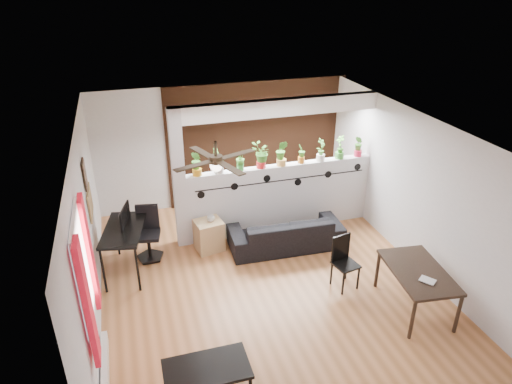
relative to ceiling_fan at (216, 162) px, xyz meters
name	(u,v)px	position (x,y,z in m)	size (l,w,h in m)	color
room_shell	(265,210)	(0.80, 0.30, -1.01)	(6.30, 7.10, 2.90)	brown
partition_wall	(280,197)	(1.60, 1.80, -1.64)	(3.60, 0.18, 1.35)	#BCBCC1
ceiling_header	(283,107)	(1.60, 1.80, 0.14)	(3.60, 0.18, 0.30)	white
pier_column	(179,180)	(-0.31, 1.80, -1.01)	(0.22, 0.20, 2.60)	#BCBCC1
brick_panel	(258,142)	(1.60, 3.27, -1.01)	(3.90, 0.05, 2.60)	#9C522D
vine_decal	(283,180)	(1.60, 1.70, -1.23)	(3.31, 0.01, 0.30)	black
window_assembly	(85,273)	(-1.76, -0.90, -0.81)	(0.09, 1.30, 1.55)	white
baseboard_heater	(105,363)	(-1.74, -0.90, -2.22)	(0.08, 1.00, 0.18)	silver
corkboard	(90,202)	(-1.78, 1.25, -0.96)	(0.03, 0.60, 0.45)	olive
framed_art	(84,174)	(-1.78, 1.20, -0.46)	(0.03, 0.34, 0.44)	#8C7259
ceiling_fan	(216,162)	(0.00, 0.00, 0.00)	(1.19, 1.19, 0.43)	black
potted_plant_0	(196,163)	(0.02, 1.80, -0.72)	(0.25, 0.28, 0.45)	#C68517
potted_plant_1	(219,160)	(0.41, 1.80, -0.72)	(0.29, 0.26, 0.46)	silver
potted_plant_2	(240,160)	(0.81, 1.80, -0.76)	(0.22, 0.24, 0.38)	#338C33
potted_plant_3	(261,155)	(1.21, 1.80, -0.72)	(0.27, 0.23, 0.47)	red
potted_plant_4	(282,152)	(1.60, 1.80, -0.71)	(0.33, 0.31, 0.49)	#EEAE54
potted_plant_5	(302,153)	(2.00, 1.80, -0.76)	(0.23, 0.23, 0.37)	#CA6E17
potted_plant_6	(321,149)	(2.39, 1.80, -0.73)	(0.29, 0.27, 0.44)	silver
potted_plant_7	(340,146)	(2.79, 1.80, -0.72)	(0.22, 0.26, 0.46)	#3E8A32
potted_plant_8	(359,145)	(3.18, 1.80, -0.75)	(0.18, 0.22, 0.41)	#CE2141
sofa	(286,233)	(1.48, 1.14, -2.03)	(1.96, 0.77, 0.57)	black
cube_shelf	(209,235)	(0.11, 1.46, -2.03)	(0.47, 0.42, 0.58)	#A68457
cup	(211,218)	(0.16, 1.46, -1.68)	(0.13, 0.13, 0.10)	gray
computer_desk	(124,233)	(-1.34, 1.18, -1.56)	(0.84, 1.26, 0.84)	black
monitor	(122,220)	(-1.34, 1.33, -1.39)	(0.05, 0.30, 0.17)	black
office_chair	(149,236)	(-0.95, 1.52, -1.89)	(0.50, 0.50, 0.96)	black
dining_table	(418,274)	(2.73, -1.03, -1.70)	(0.91, 1.34, 0.69)	black
book	(426,283)	(2.63, -1.33, -1.62)	(0.16, 0.21, 0.02)	gray
folding_chair	(343,257)	(1.95, -0.18, -1.79)	(0.42, 0.42, 0.89)	black
coffee_table	(207,371)	(-0.56, -1.70, -1.90)	(1.01, 0.57, 0.47)	black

